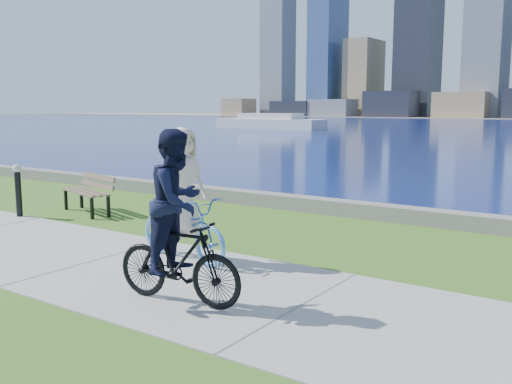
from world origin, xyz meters
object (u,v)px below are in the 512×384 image
park_bench (90,190)px  cyclist_woman (183,211)px  bollard_lamp (18,187)px  cyclist_man (178,231)px

park_bench → cyclist_woman: 5.27m
bollard_lamp → cyclist_woman: 5.85m
bollard_lamp → park_bench: bearing=54.4°
bollard_lamp → cyclist_man: cyclist_man is taller
bollard_lamp → cyclist_man: 7.59m
park_bench → cyclist_man: (6.26, -3.69, 0.41)m
park_bench → cyclist_woman: bearing=-6.6°
cyclist_woman → bollard_lamp: bearing=91.6°
park_bench → bollard_lamp: bollard_lamp is taller
park_bench → cyclist_man: 7.28m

